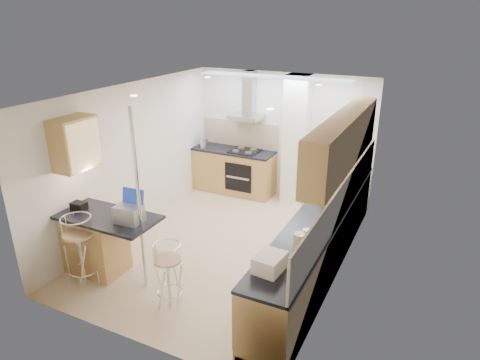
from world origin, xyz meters
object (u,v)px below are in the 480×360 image
at_px(bar_stool_end, 169,275).
at_px(bread_bin, 270,263).
at_px(microwave, 337,185).
at_px(bar_stool_near, 81,251).
at_px(laptop, 129,214).

height_order(bar_stool_end, bread_bin, bread_bin).
height_order(microwave, bar_stool_end, microwave).
bearing_deg(microwave, bread_bin, -179.70).
height_order(bar_stool_near, bar_stool_end, bar_stool_near).
height_order(microwave, bar_stool_near, microwave).
height_order(laptop, bar_stool_end, laptop).
xyz_separation_m(laptop, bar_stool_end, (0.73, -0.21, -0.61)).
height_order(laptop, bread_bin, laptop).
height_order(laptop, bar_stool_near, laptop).
xyz_separation_m(bar_stool_near, bar_stool_end, (1.33, 0.15, -0.08)).
bearing_deg(bar_stool_near, bread_bin, 3.72).
relative_size(bar_stool_near, bar_stool_end, 1.17).
distance_m(bar_stool_near, bread_bin, 2.74).
distance_m(microwave, bread_bin, 2.42).
distance_m(laptop, bar_stool_end, 0.98).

